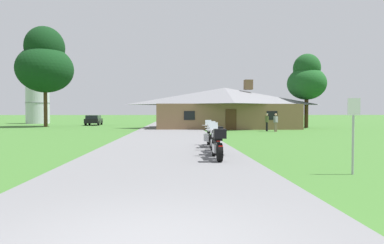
% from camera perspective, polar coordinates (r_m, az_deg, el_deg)
% --- Properties ---
extents(ground_plane, '(500.00, 500.00, 0.00)m').
position_cam_1_polar(ground_plane, '(23.85, -4.08, -2.53)').
color(ground_plane, '#386628').
extents(asphalt_driveway, '(6.40, 80.00, 0.06)m').
position_cam_1_polar(asphalt_driveway, '(21.86, -4.16, -2.84)').
color(asphalt_driveway, slate).
rests_on(asphalt_driveway, ground).
extents(motorcycle_silver_nearest_to_camera, '(0.66, 2.08, 1.30)m').
position_cam_1_polar(motorcycle_silver_nearest_to_camera, '(11.62, 4.49, -3.85)').
color(motorcycle_silver_nearest_to_camera, black).
rests_on(motorcycle_silver_nearest_to_camera, asphalt_driveway).
extents(motorcycle_white_second_in_row, '(0.66, 2.08, 1.30)m').
position_cam_1_polar(motorcycle_white_second_in_row, '(13.54, 4.12, -3.08)').
color(motorcycle_white_second_in_row, black).
rests_on(motorcycle_white_second_in_row, asphalt_driveway).
extents(motorcycle_black_farthest_in_row, '(0.72, 2.08, 1.30)m').
position_cam_1_polar(motorcycle_black_farthest_in_row, '(15.86, 3.28, -2.42)').
color(motorcycle_black_farthest_in_row, black).
rests_on(motorcycle_black_farthest_in_row, asphalt_driveway).
extents(stone_lodge, '(15.93, 8.66, 5.49)m').
position_cam_1_polar(stone_lodge, '(36.81, 5.80, 2.60)').
color(stone_lodge, brown).
rests_on(stone_lodge, ground).
extents(bystander_gray_shirt_near_lodge, '(0.47, 0.38, 1.67)m').
position_cam_1_polar(bystander_gray_shirt_near_lodge, '(30.44, 14.58, 0.07)').
color(bystander_gray_shirt_near_lodge, '#75664C').
rests_on(bystander_gray_shirt_near_lodge, ground).
extents(bystander_olive_shirt_beside_signpost, '(0.24, 0.55, 1.69)m').
position_cam_1_polar(bystander_olive_shirt_beside_signpost, '(31.13, 13.11, 0.15)').
color(bystander_olive_shirt_beside_signpost, black).
rests_on(bystander_olive_shirt_beside_signpost, ground).
extents(metal_signpost_roadside, '(0.36, 0.06, 2.14)m').
position_cam_1_polar(metal_signpost_roadside, '(10.05, 26.64, -0.69)').
color(metal_signpost_roadside, '#9EA0A5').
rests_on(metal_signpost_roadside, ground).
extents(tree_left_far, '(6.77, 6.77, 12.37)m').
position_cam_1_polar(tree_left_far, '(44.32, -24.57, 9.52)').
color(tree_left_far, '#422D19').
rests_on(tree_left_far, ground).
extents(tree_right_of_lodge, '(4.41, 4.41, 8.55)m').
position_cam_1_polar(tree_right_of_lodge, '(39.83, 19.62, 7.16)').
color(tree_right_of_lodge, '#422D19').
rests_on(tree_right_of_lodge, ground).
extents(metal_silo_distant, '(3.70, 3.70, 7.65)m').
position_cam_1_polar(metal_silo_distant, '(58.13, -25.64, 3.54)').
color(metal_silo_distant, '#B2B7BC').
rests_on(metal_silo_distant, ground).
extents(parked_black_suv_far_left, '(2.19, 4.73, 1.40)m').
position_cam_1_polar(parked_black_suv_far_left, '(47.37, -16.99, 0.40)').
color(parked_black_suv_far_left, black).
rests_on(parked_black_suv_far_left, ground).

